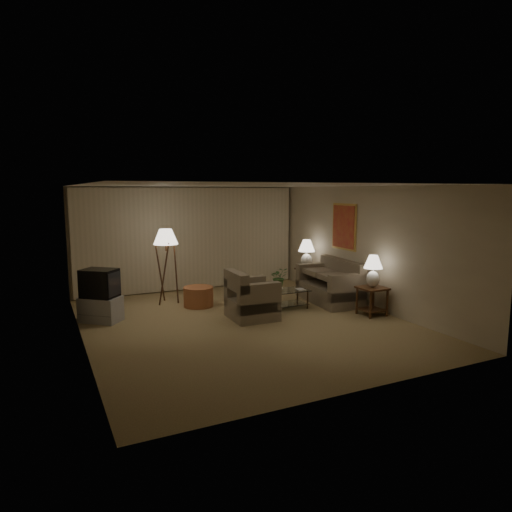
{
  "coord_description": "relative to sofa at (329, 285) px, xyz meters",
  "views": [
    {
      "loc": [
        -3.6,
        -8.02,
        2.61
      ],
      "look_at": [
        0.55,
        0.6,
        1.23
      ],
      "focal_mm": 32.0,
      "sensor_mm": 36.0,
      "label": 1
    }
  ],
  "objects": [
    {
      "name": "flowers",
      "position": [
        -1.39,
        -0.1,
        0.4
      ],
      "size": [
        0.45,
        0.41,
        0.42
      ],
      "primitive_type": "imported",
      "rotation": [
        0.0,
        0.0,
        -0.25
      ],
      "color": "#417032",
      "rests_on": "vase"
    },
    {
      "name": "tv_cabinet",
      "position": [
        -5.05,
        0.64,
        -0.14
      ],
      "size": [
        1.24,
        1.24,
        0.5
      ],
      "primitive_type": "cube",
      "rotation": [
        0.0,
        0.0,
        -0.71
      ],
      "color": "#9C9C9E",
      "rests_on": "ground"
    },
    {
      "name": "vase",
      "position": [
        -1.39,
        -0.1,
        0.11
      ],
      "size": [
        0.21,
        0.21,
        0.17
      ],
      "primitive_type": "imported",
      "rotation": [
        0.0,
        0.0,
        0.36
      ],
      "color": "white",
      "rests_on": "coffee_table"
    },
    {
      "name": "coffee_table",
      "position": [
        -1.24,
        -0.1,
        -0.12
      ],
      "size": [
        1.05,
        0.57,
        0.41
      ],
      "color": "silver",
      "rests_on": "ground"
    },
    {
      "name": "table_lamp_far",
      "position": [
        0.15,
        1.25,
        0.65
      ],
      "size": [
        0.43,
        0.43,
        0.74
      ],
      "color": "white",
      "rests_on": "side_table_far"
    },
    {
      "name": "side_table_far",
      "position": [
        0.15,
        1.25,
        0.0
      ],
      "size": [
        0.49,
        0.41,
        0.6
      ],
      "color": "#381A0F",
      "rests_on": "ground"
    },
    {
      "name": "crt_tv",
      "position": [
        -5.05,
        0.64,
        0.39
      ],
      "size": [
        1.12,
        1.12,
        0.56
      ],
      "primitive_type": "cube",
      "rotation": [
        0.0,
        0.0,
        -0.71
      ],
      "color": "black",
      "rests_on": "tv_cabinet"
    },
    {
      "name": "ottoman",
      "position": [
        -2.9,
        0.94,
        -0.17
      ],
      "size": [
        0.87,
        0.87,
        0.45
      ],
      "primitive_type": "cylinder",
      "rotation": [
        0.0,
        0.0,
        0.38
      ],
      "color": "#AC5D3A",
      "rests_on": "ground"
    },
    {
      "name": "armchair",
      "position": [
        -2.22,
        -0.47,
        0.0
      ],
      "size": [
        0.99,
        0.95,
        0.79
      ],
      "rotation": [
        0.0,
        0.0,
        1.54
      ],
      "color": "gray",
      "rests_on": "ground"
    },
    {
      "name": "floor_lamp",
      "position": [
        -3.46,
        1.54,
        0.51
      ],
      "size": [
        0.56,
        0.56,
        1.73
      ],
      "color": "#381A0F",
      "rests_on": "ground"
    },
    {
      "name": "table_lamp_near",
      "position": [
        0.15,
        -1.35,
        0.61
      ],
      "size": [
        0.39,
        0.39,
        0.68
      ],
      "color": "white",
      "rests_on": "side_table_near"
    },
    {
      "name": "room_shell",
      "position": [
        -2.48,
        0.82,
        1.35
      ],
      "size": [
        6.04,
        7.02,
        2.72
      ],
      "color": "beige",
      "rests_on": "ground"
    },
    {
      "name": "sofa",
      "position": [
        0.0,
        0.0,
        0.0
      ],
      "size": [
        1.93,
        1.2,
        0.79
      ],
      "rotation": [
        0.0,
        0.0,
        -1.66
      ],
      "color": "gray",
      "rests_on": "ground"
    },
    {
      "name": "side_table_near",
      "position": [
        0.15,
        -1.35,
        0.02
      ],
      "size": [
        0.54,
        0.54,
        0.6
      ],
      "color": "#381A0F",
      "rests_on": "ground"
    },
    {
      "name": "ground",
      "position": [
        -2.5,
        -0.69,
        -0.39
      ],
      "size": [
        7.0,
        7.0,
        0.0
      ],
      "primitive_type": "plane",
      "color": "tan",
      "rests_on": "ground"
    },
    {
      "name": "book",
      "position": [
        -0.99,
        -0.2,
        0.03
      ],
      "size": [
        0.21,
        0.27,
        0.02
      ],
      "primitive_type": "imported",
      "rotation": [
        0.0,
        0.0,
        -0.14
      ],
      "color": "olive",
      "rests_on": "coffee_table"
    }
  ]
}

